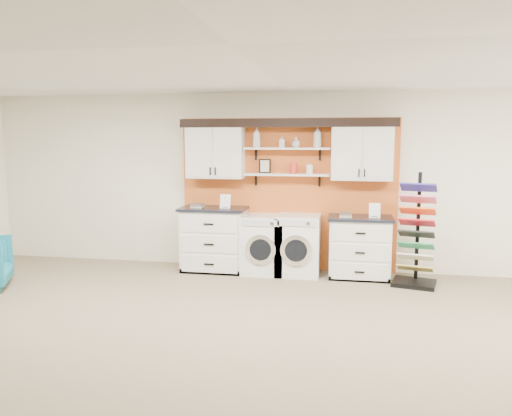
% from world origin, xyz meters
% --- Properties ---
extents(floor, '(10.00, 10.00, 0.00)m').
position_xyz_m(floor, '(0.00, 0.00, 0.00)').
color(floor, '#827157').
rests_on(floor, ground).
extents(ceiling, '(10.00, 10.00, 0.00)m').
position_xyz_m(ceiling, '(0.00, 0.00, 2.80)').
color(ceiling, white).
rests_on(ceiling, wall_back).
extents(wall_back, '(10.00, 0.00, 10.00)m').
position_xyz_m(wall_back, '(0.00, 4.00, 1.40)').
color(wall_back, '#EEE5CD').
rests_on(wall_back, floor).
extents(accent_panel, '(3.40, 0.07, 2.40)m').
position_xyz_m(accent_panel, '(0.00, 3.96, 1.20)').
color(accent_panel, '#CC5C22').
rests_on(accent_panel, wall_back).
extents(upper_cabinet_left, '(0.90, 0.35, 0.84)m').
position_xyz_m(upper_cabinet_left, '(-1.13, 3.79, 1.88)').
color(upper_cabinet_left, silver).
rests_on(upper_cabinet_left, wall_back).
extents(upper_cabinet_right, '(0.90, 0.35, 0.84)m').
position_xyz_m(upper_cabinet_right, '(1.13, 3.79, 1.88)').
color(upper_cabinet_right, silver).
rests_on(upper_cabinet_right, wall_back).
extents(shelf_lower, '(1.32, 0.28, 0.03)m').
position_xyz_m(shelf_lower, '(0.00, 3.80, 1.53)').
color(shelf_lower, silver).
rests_on(shelf_lower, wall_back).
extents(shelf_upper, '(1.32, 0.28, 0.03)m').
position_xyz_m(shelf_upper, '(0.00, 3.80, 1.93)').
color(shelf_upper, silver).
rests_on(shelf_upper, wall_back).
extents(crown_molding, '(3.30, 0.41, 0.13)m').
position_xyz_m(crown_molding, '(0.00, 3.81, 2.33)').
color(crown_molding, black).
rests_on(crown_molding, wall_back).
extents(picture_frame, '(0.18, 0.02, 0.22)m').
position_xyz_m(picture_frame, '(-0.35, 3.85, 1.66)').
color(picture_frame, black).
rests_on(picture_frame, shelf_lower).
extents(canister_red, '(0.11, 0.11, 0.16)m').
position_xyz_m(canister_red, '(0.10, 3.80, 1.62)').
color(canister_red, red).
rests_on(canister_red, shelf_lower).
extents(canister_cream, '(0.10, 0.10, 0.14)m').
position_xyz_m(canister_cream, '(0.35, 3.80, 1.61)').
color(canister_cream, silver).
rests_on(canister_cream, shelf_lower).
extents(base_cabinet_left, '(1.03, 0.66, 1.01)m').
position_xyz_m(base_cabinet_left, '(-1.13, 3.64, 0.50)').
color(base_cabinet_left, silver).
rests_on(base_cabinet_left, floor).
extents(base_cabinet_right, '(0.95, 0.66, 0.93)m').
position_xyz_m(base_cabinet_right, '(1.13, 3.64, 0.46)').
color(base_cabinet_right, silver).
rests_on(base_cabinet_right, floor).
extents(washer, '(0.65, 0.71, 0.91)m').
position_xyz_m(washer, '(-0.33, 3.64, 0.45)').
color(washer, white).
rests_on(washer, floor).
extents(dryer, '(0.66, 0.71, 0.92)m').
position_xyz_m(dryer, '(0.20, 3.64, 0.46)').
color(dryer, white).
rests_on(dryer, floor).
extents(sample_rack, '(0.68, 0.61, 1.61)m').
position_xyz_m(sample_rack, '(1.91, 3.36, 0.52)').
color(sample_rack, black).
rests_on(sample_rack, floor).
extents(soap_bottle_a, '(0.17, 0.17, 0.32)m').
position_xyz_m(soap_bottle_a, '(-0.47, 3.80, 2.10)').
color(soap_bottle_a, silver).
rests_on(soap_bottle_a, shelf_upper).
extents(soap_bottle_b, '(0.09, 0.10, 0.18)m').
position_xyz_m(soap_bottle_b, '(-0.08, 3.80, 2.04)').
color(soap_bottle_b, silver).
rests_on(soap_bottle_b, shelf_upper).
extents(soap_bottle_c, '(0.13, 0.13, 0.16)m').
position_xyz_m(soap_bottle_c, '(0.14, 3.80, 2.03)').
color(soap_bottle_c, silver).
rests_on(soap_bottle_c, shelf_upper).
extents(soap_bottle_d, '(0.17, 0.17, 0.33)m').
position_xyz_m(soap_bottle_d, '(0.46, 3.80, 2.11)').
color(soap_bottle_d, silver).
rests_on(soap_bottle_d, shelf_upper).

